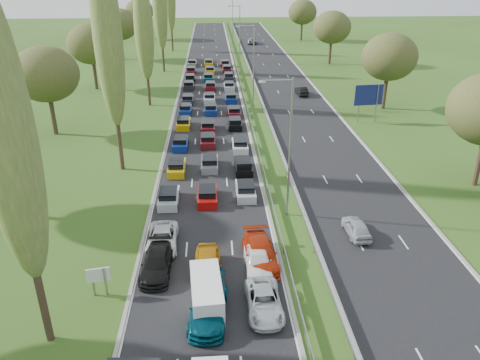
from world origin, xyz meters
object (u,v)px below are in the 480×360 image
object	(u,v)px
white_van_rear	(207,291)
direction_sign	(369,97)
near_car_2	(162,239)
near_car_3	(157,263)
info_sign	(99,278)

from	to	relation	value
white_van_rear	direction_sign	world-z (taller)	direction_sign
near_car_2	near_car_3	bearing A→B (deg)	-92.24
info_sign	direction_sign	distance (m)	45.91
near_car_3	info_sign	world-z (taller)	info_sign
near_car_3	info_sign	distance (m)	4.21
near_car_3	direction_sign	size ratio (longest dim) A/B	0.97
direction_sign	near_car_3	bearing A→B (deg)	-127.20
direction_sign	white_van_rear	bearing A→B (deg)	-120.55
near_car_2	near_car_3	world-z (taller)	near_car_3
near_car_2	info_sign	size ratio (longest dim) A/B	2.37
white_van_rear	info_sign	size ratio (longest dim) A/B	2.28
direction_sign	info_sign	bearing A→B (deg)	-128.91
near_car_2	direction_sign	world-z (taller)	direction_sign
near_car_2	white_van_rear	distance (m)	7.68
white_van_rear	direction_sign	bearing A→B (deg)	54.95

